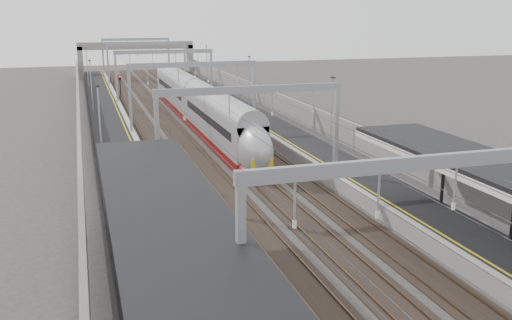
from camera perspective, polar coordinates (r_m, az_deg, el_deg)
platform_left at (r=60.40m, az=-14.15°, el=2.80°), size 4.00×120.00×1.00m
platform_right at (r=63.19m, az=0.50°, el=3.75°), size 4.00×120.00×1.00m
tracks at (r=61.38m, az=-6.65°, el=2.90°), size 11.40×140.00×0.20m
overhead_line at (r=66.95m, az=-7.86°, el=9.10°), size 13.00×140.00×6.60m
canopy_left at (r=18.81m, az=-7.44°, el=-8.09°), size 4.40×30.00×4.24m
overbridge at (r=114.89m, az=-11.90°, el=10.71°), size 22.00×2.20×6.90m
wall_left at (r=60.13m, az=-17.26°, el=3.61°), size 0.30×120.00×3.20m
wall_right at (r=64.02m, az=3.24°, el=4.87°), size 0.30×120.00×3.20m
train at (r=62.51m, az=-5.56°, el=4.99°), size 2.61×47.61×4.14m
signal_green at (r=87.11m, az=-13.44°, el=7.60°), size 0.32×0.32×3.48m
signal_red_near at (r=81.14m, az=-7.11°, el=7.40°), size 0.32×0.32×3.48m
signal_red_far at (r=85.43m, az=-6.13°, el=7.78°), size 0.32×0.32×3.48m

